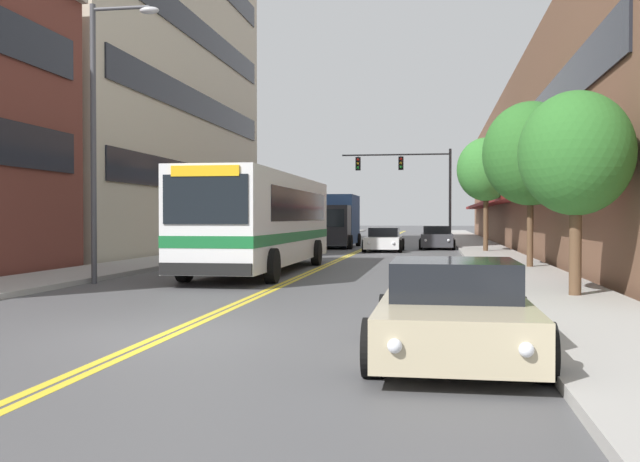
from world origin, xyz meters
The scene contains 18 objects.
ground_plane centered at (0.00, 37.00, 0.00)m, with size 240.00×240.00×0.00m, color #4C4C4F.
sidewalk_left centered at (-6.91, 37.00, 0.07)m, with size 2.83×106.00×0.15m.
sidewalk_right centered at (6.91, 37.00, 0.07)m, with size 2.83×106.00×0.15m.
centre_line centered at (0.00, 37.00, 0.00)m, with size 0.34×106.00×0.01m.
office_tower_left centered at (-14.57, 27.08, 14.04)m, with size 12.08×25.12×28.09m.
storefront_row_right centered at (12.56, 37.00, 5.08)m, with size 9.10×68.00×10.18m.
city_bus centered at (-1.67, 13.35, 1.85)m, with size 2.89×12.56×3.28m.
car_black_parked_left_near centered at (-4.25, 24.65, 0.57)m, with size 2.07×4.85×1.23m.
car_silver_parked_left_far centered at (-4.43, 32.90, 0.61)m, with size 2.14×4.22×1.33m.
car_beige_parked_right_foreground centered at (4.44, -1.06, 0.60)m, with size 2.17×4.35×1.29m.
car_dark_grey_parked_right_mid centered at (4.30, 32.44, 0.64)m, with size 2.09×4.42×1.37m.
car_white_moving_lead centered at (1.38, 29.00, 0.61)m, with size 2.14×4.63×1.31m.
box_truck centered at (-2.04, 33.57, 1.67)m, with size 2.81×6.65×3.30m.
traffic_signal_mast centered at (2.62, 38.87, 4.74)m, with size 7.54×0.38×6.58m.
street_lamp_left_near centered at (-5.03, 8.10, 4.64)m, with size 2.03×0.28×7.84m.
street_tree_right_near centered at (7.26, 5.80, 3.27)m, with size 2.51×2.51×4.52m.
street_tree_right_mid centered at (7.48, 15.17, 4.10)m, with size 3.31×3.31×5.79m.
street_tree_right_far centered at (6.79, 27.18, 4.36)m, with size 2.99×2.99×5.87m.
Camera 1 is at (4.18, -10.66, 1.86)m, focal length 40.00 mm.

